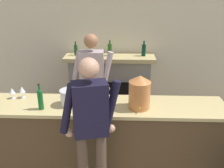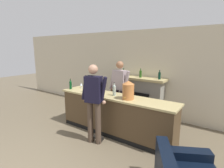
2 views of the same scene
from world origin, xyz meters
TOP-DOWN VIEW (x-y plane):
  - wall_back_panel at (0.00, 4.41)m, footprint 12.00×0.07m
  - bar_counter at (0.21, 2.67)m, footprint 3.17×0.65m
  - fireplace_stone at (0.19, 4.15)m, footprint 1.63×0.52m
  - person_customer at (0.09, 2.03)m, footprint 0.65×0.37m
  - person_bartender at (-0.04, 3.29)m, footprint 0.66×0.31m
  - copper_dispenser at (0.64, 2.60)m, footprint 0.28×0.31m
  - ice_bucket_steel at (-0.26, 2.65)m, footprint 0.24×0.24m
  - wine_bottle_cabernet_heavy at (0.20, 2.68)m, footprint 0.08×0.08m
  - wine_bottle_riesling_slim at (-0.60, 2.52)m, footprint 0.07×0.07m
  - wine_glass_by_dispenser at (-0.96, 2.84)m, footprint 0.09×0.09m
  - wine_glass_front_left at (-1.09, 2.82)m, footprint 0.08×0.08m

SIDE VIEW (x-z plane):
  - bar_counter at x=0.21m, z-range 0.00..1.01m
  - fireplace_stone at x=0.19m, z-range -0.13..1.42m
  - person_bartender at x=-0.04m, z-range 0.10..1.93m
  - person_customer at x=0.09m, z-range 0.10..1.93m
  - ice_bucket_steel at x=-0.26m, z-range 1.01..1.22m
  - wine_glass_front_left at x=-1.09m, z-range 1.04..1.19m
  - wine_glass_by_dispenser at x=-0.96m, z-range 1.04..1.21m
  - wine_bottle_cabernet_heavy at x=0.20m, z-range 0.99..1.32m
  - wine_bottle_riesling_slim at x=-0.60m, z-range 0.99..1.33m
  - copper_dispenser at x=0.64m, z-range 1.01..1.45m
  - wall_back_panel at x=0.00m, z-range 0.00..2.75m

